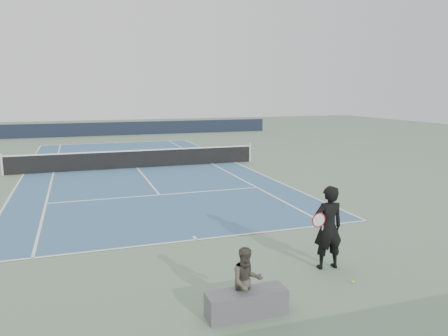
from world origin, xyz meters
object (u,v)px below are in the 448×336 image
object	(u,v)px
tennis_net	(137,159)
spectator_bench	(247,292)
tennis_ball	(353,282)
tennis_player	(328,227)

from	to	relation	value
tennis_net	spectator_bench	bearing A→B (deg)	-90.71
tennis_net	tennis_ball	distance (m)	15.76
tennis_player	spectator_bench	size ratio (longest dim) A/B	1.30
tennis_player	spectator_bench	world-z (taller)	tennis_player
tennis_player	spectator_bench	xyz separation A→B (m)	(-2.54, -1.42, -0.51)
tennis_net	tennis_player	world-z (taller)	tennis_player
tennis_player	tennis_ball	distance (m)	1.30
tennis_net	spectator_bench	xyz separation A→B (m)	(-0.20, -16.08, -0.05)
tennis_ball	tennis_player	bearing A→B (deg)	95.53
tennis_net	tennis_ball	xyz separation A→B (m)	(2.43, -15.56, -0.47)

